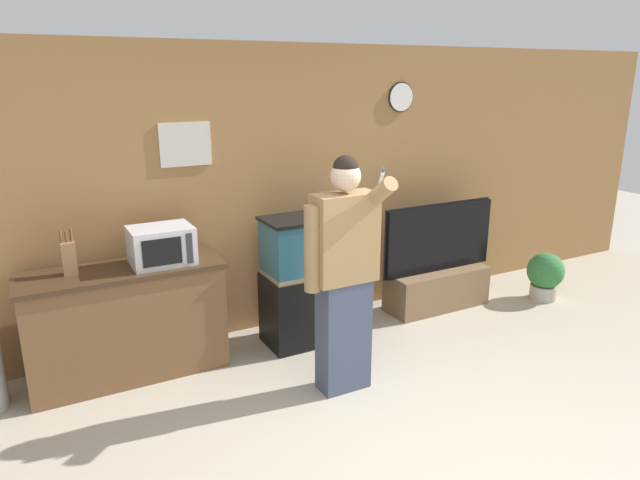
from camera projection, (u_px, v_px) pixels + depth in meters
name	position (u px, v px, depth m)	size (l,w,h in m)	color
ground_plane	(448.00, 474.00, 3.45)	(18.00, 18.00, 0.00)	#B2A893
wall_back_paneled	(273.00, 191.00, 5.23)	(10.00, 0.08, 2.60)	olive
counter_island	(127.00, 322.00, 4.48)	(1.52, 0.55, 0.90)	brown
microwave	(161.00, 245.00, 4.43)	(0.47, 0.37, 0.30)	silver
knife_block	(69.00, 257.00, 4.20)	(0.10, 0.09, 0.35)	olive
aquarium_on_stand	(313.00, 279.00, 5.07)	(0.89, 0.45, 1.16)	black
tv_on_stand	(437.00, 277.00, 5.85)	(1.31, 0.40, 1.10)	brown
person_standing	(343.00, 273.00, 4.15)	(0.57, 0.43, 1.80)	#424C66
potted_plant	(545.00, 274.00, 6.07)	(0.39, 0.39, 0.51)	#B2A899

